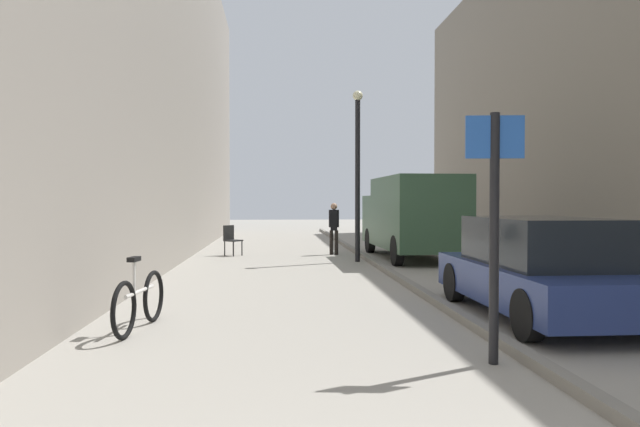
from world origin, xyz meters
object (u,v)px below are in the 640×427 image
object	(u,v)px
street_sign_post	(494,215)
bicycle_leaning	(140,301)
pedestrian_main_foreground	(334,225)
lamp_post	(358,164)
parked_car	(540,268)
cafe_chair_near_window	(231,238)
delivery_van	(412,215)

from	to	relation	value
street_sign_post	bicycle_leaning	xyz separation A→B (m)	(-4.03, 1.89, -1.16)
pedestrian_main_foreground	lamp_post	xyz separation A→B (m)	(0.44, -2.19, 1.78)
parked_car	cafe_chair_near_window	world-z (taller)	parked_car
street_sign_post	lamp_post	size ratio (longest dim) A/B	0.55
cafe_chair_near_window	street_sign_post	bearing A→B (deg)	56.47
street_sign_post	lamp_post	world-z (taller)	lamp_post
street_sign_post	bicycle_leaning	distance (m)	4.60
lamp_post	bicycle_leaning	world-z (taller)	lamp_post
street_sign_post	lamp_post	bearing A→B (deg)	-83.56
street_sign_post	cafe_chair_near_window	size ratio (longest dim) A/B	2.77
pedestrian_main_foreground	cafe_chair_near_window	distance (m)	3.24
cafe_chair_near_window	delivery_van	bearing A→B (deg)	116.85
delivery_van	bicycle_leaning	xyz separation A→B (m)	(-5.80, -9.13, -0.90)
cafe_chair_near_window	parked_car	bearing A→B (deg)	67.62
parked_car	bicycle_leaning	world-z (taller)	parked_car
parked_car	lamp_post	world-z (taller)	lamp_post
pedestrian_main_foreground	street_sign_post	world-z (taller)	street_sign_post
cafe_chair_near_window	pedestrian_main_foreground	bearing A→B (deg)	131.56
street_sign_post	cafe_chair_near_window	bearing A→B (deg)	-66.97
delivery_van	street_sign_post	size ratio (longest dim) A/B	2.15
delivery_van	cafe_chair_near_window	size ratio (longest dim) A/B	5.95
delivery_van	cafe_chair_near_window	bearing A→B (deg)	165.83
cafe_chair_near_window	lamp_post	bearing A→B (deg)	100.09
pedestrian_main_foreground	parked_car	world-z (taller)	pedestrian_main_foreground
pedestrian_main_foreground	cafe_chair_near_window	world-z (taller)	pedestrian_main_foreground
lamp_post	delivery_van	bearing A→B (deg)	25.90
parked_car	pedestrian_main_foreground	bearing A→B (deg)	101.10
parked_car	cafe_chair_near_window	size ratio (longest dim) A/B	4.47
pedestrian_main_foreground	street_sign_post	xyz separation A→B (m)	(0.40, -12.38, 0.60)
street_sign_post	delivery_van	bearing A→B (deg)	-92.48
bicycle_leaning	cafe_chair_near_window	xyz separation A→B (m)	(0.41, 10.40, 0.17)
parked_car	street_sign_post	bearing A→B (deg)	-124.46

